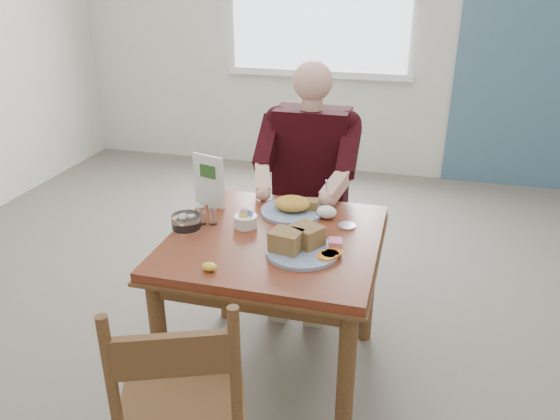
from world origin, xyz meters
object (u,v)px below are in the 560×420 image
(near_plate, at_px, (301,244))
(chair_far, at_px, (311,218))
(table, at_px, (275,258))
(far_plate, at_px, (294,207))
(chair_near, at_px, (182,407))
(diner, at_px, (309,169))

(near_plate, bearing_deg, chair_far, 98.96)
(chair_far, bearing_deg, near_plate, -81.04)
(table, relative_size, chair_far, 0.97)
(near_plate, distance_m, far_plate, 0.39)
(table, distance_m, far_plate, 0.30)
(chair_far, height_order, chair_near, same)
(chair_near, distance_m, far_plate, 1.09)
(table, xyz_separation_m, near_plate, (0.14, -0.11, 0.15))
(chair_far, relative_size, chair_near, 1.00)
(diner, bearing_deg, far_plate, -87.06)
(near_plate, bearing_deg, chair_near, -110.41)
(diner, height_order, far_plate, diner)
(chair_far, xyz_separation_m, diner, (0.00, -0.09, 0.33))
(chair_near, height_order, diner, diner)
(chair_far, bearing_deg, diner, -89.99)
(table, height_order, far_plate, far_plate)
(table, xyz_separation_m, diner, (0.00, 0.71, 0.17))
(table, relative_size, near_plate, 2.43)
(chair_far, distance_m, diner, 0.34)
(chair_near, height_order, far_plate, chair_near)
(table, xyz_separation_m, chair_far, (0.00, 0.80, -0.16))
(far_plate, bearing_deg, chair_near, -97.07)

